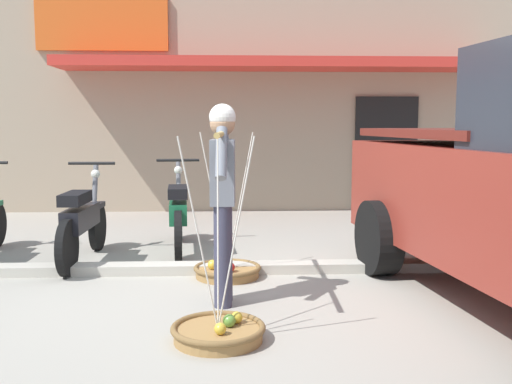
{
  "coord_description": "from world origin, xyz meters",
  "views": [
    {
      "loc": [
        0.21,
        -5.2,
        1.53
      ],
      "look_at": [
        0.48,
        0.6,
        0.85
      ],
      "focal_mm": 40.99,
      "sensor_mm": 36.0,
      "label": 1
    }
  ],
  "objects_px": {
    "fruit_basket_right_side": "(219,331)",
    "motorcycle_second_in_row": "(82,222)",
    "fruit_vendor": "(223,190)",
    "motorcycle_third_in_row": "(178,214)",
    "fruit_basket_left_side": "(227,270)"
  },
  "relations": [
    {
      "from": "fruit_basket_left_side",
      "to": "motorcycle_third_in_row",
      "type": "xyz_separation_m",
      "value": [
        -0.59,
        1.24,
        0.38
      ]
    },
    {
      "from": "fruit_basket_left_side",
      "to": "fruit_basket_right_side",
      "type": "xyz_separation_m",
      "value": [
        -0.05,
        -1.72,
        -0.0
      ]
    },
    {
      "from": "fruit_basket_right_side",
      "to": "motorcycle_second_in_row",
      "type": "xyz_separation_m",
      "value": [
        -1.54,
        2.42,
        0.38
      ]
    },
    {
      "from": "fruit_basket_left_side",
      "to": "fruit_basket_right_side",
      "type": "distance_m",
      "value": 1.73
    },
    {
      "from": "fruit_basket_left_side",
      "to": "motorcycle_third_in_row",
      "type": "relative_size",
      "value": 0.8
    },
    {
      "from": "fruit_basket_right_side",
      "to": "motorcycle_second_in_row",
      "type": "bearing_deg",
      "value": 122.4
    },
    {
      "from": "fruit_basket_right_side",
      "to": "motorcycle_second_in_row",
      "type": "distance_m",
      "value": 2.9
    },
    {
      "from": "fruit_vendor",
      "to": "motorcycle_second_in_row",
      "type": "relative_size",
      "value": 0.95
    },
    {
      "from": "fruit_vendor",
      "to": "fruit_basket_left_side",
      "type": "distance_m",
      "value": 1.25
    },
    {
      "from": "motorcycle_second_in_row",
      "to": "motorcycle_third_in_row",
      "type": "bearing_deg",
      "value": 28.05
    },
    {
      "from": "fruit_basket_right_side",
      "to": "motorcycle_second_in_row",
      "type": "height_order",
      "value": "fruit_basket_right_side"
    },
    {
      "from": "fruit_vendor",
      "to": "fruit_basket_right_side",
      "type": "distance_m",
      "value": 1.25
    },
    {
      "from": "fruit_vendor",
      "to": "motorcycle_third_in_row",
      "type": "bearing_deg",
      "value": 104.91
    },
    {
      "from": "fruit_basket_left_side",
      "to": "fruit_basket_right_side",
      "type": "height_order",
      "value": "same"
    },
    {
      "from": "motorcycle_second_in_row",
      "to": "motorcycle_third_in_row",
      "type": "distance_m",
      "value": 1.14
    }
  ]
}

